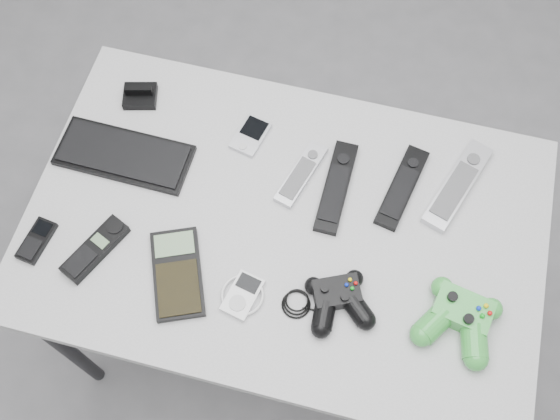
% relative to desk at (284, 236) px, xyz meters
% --- Properties ---
extents(floor, '(3.50, 3.50, 0.00)m').
position_rel_desk_xyz_m(floor, '(-0.02, 0.10, -0.67)').
color(floor, slate).
rests_on(floor, ground).
extents(desk, '(1.10, 0.71, 0.74)m').
position_rel_desk_xyz_m(desk, '(0.00, 0.00, 0.00)').
color(desk, '#959598').
rests_on(desk, floor).
extents(pda_keyboard, '(0.30, 0.13, 0.02)m').
position_rel_desk_xyz_m(pda_keyboard, '(-0.39, 0.07, 0.07)').
color(pda_keyboard, black).
rests_on(pda_keyboard, desk).
extents(dock_bracket, '(0.09, 0.08, 0.04)m').
position_rel_desk_xyz_m(dock_bracket, '(-0.41, 0.23, 0.08)').
color(dock_bracket, black).
rests_on(dock_bracket, desk).
extents(pda, '(0.08, 0.11, 0.02)m').
position_rel_desk_xyz_m(pda, '(-0.13, 0.19, 0.07)').
color(pda, '#AFB0B6').
rests_on(pda, desk).
extents(remote_silver_a, '(0.09, 0.18, 0.02)m').
position_rel_desk_xyz_m(remote_silver_a, '(0.01, 0.12, 0.07)').
color(remote_silver_a, '#AFB0B6').
rests_on(remote_silver_a, desk).
extents(remote_black_a, '(0.05, 0.22, 0.02)m').
position_rel_desk_xyz_m(remote_black_a, '(0.09, 0.11, 0.08)').
color(remote_black_a, black).
rests_on(remote_black_a, desk).
extents(remote_black_b, '(0.09, 0.21, 0.02)m').
position_rel_desk_xyz_m(remote_black_b, '(0.23, 0.15, 0.07)').
color(remote_black_b, black).
rests_on(remote_black_b, desk).
extents(remote_silver_b, '(0.13, 0.24, 0.02)m').
position_rel_desk_xyz_m(remote_silver_b, '(0.34, 0.18, 0.08)').
color(remote_silver_b, '#B4B4BB').
rests_on(remote_silver_b, desk).
extents(mobile_phone, '(0.06, 0.10, 0.02)m').
position_rel_desk_xyz_m(mobile_phone, '(-0.50, -0.17, 0.07)').
color(mobile_phone, black).
rests_on(mobile_phone, desk).
extents(cordless_handset, '(0.11, 0.16, 0.02)m').
position_rel_desk_xyz_m(cordless_handset, '(-0.37, -0.16, 0.08)').
color(cordless_handset, black).
rests_on(cordless_handset, desk).
extents(calculator, '(0.17, 0.22, 0.02)m').
position_rel_desk_xyz_m(calculator, '(-0.19, -0.16, 0.07)').
color(calculator, black).
rests_on(calculator, desk).
extents(mp3_player, '(0.11, 0.11, 0.02)m').
position_rel_desk_xyz_m(mp3_player, '(-0.04, -0.18, 0.07)').
color(mp3_player, silver).
rests_on(mp3_player, desk).
extents(controller_black, '(0.26, 0.22, 0.04)m').
position_rel_desk_xyz_m(controller_black, '(0.15, -0.14, 0.09)').
color(controller_black, black).
rests_on(controller_black, desk).
extents(controller_green, '(0.19, 0.20, 0.05)m').
position_rel_desk_xyz_m(controller_green, '(0.38, -0.12, 0.09)').
color(controller_green, '#268E37').
rests_on(controller_green, desk).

